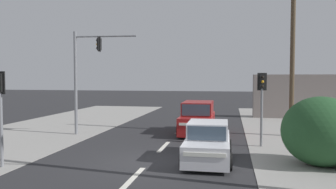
# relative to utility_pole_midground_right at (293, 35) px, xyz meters

# --- Properties ---
(ground_plane) EXTENTS (140.00, 140.00, 0.00)m
(ground_plane) POSITION_rel_utility_pole_midground_right_xyz_m (-6.54, -7.13, -5.74)
(ground_plane) COLOR #28282B
(lane_dash_near) EXTENTS (0.20, 2.40, 0.01)m
(lane_dash_near) POSITION_rel_utility_pole_midground_right_xyz_m (-6.54, -9.13, -5.74)
(lane_dash_near) COLOR silver
(lane_dash_near) RESTS_ON ground
(lane_dash_mid) EXTENTS (0.20, 2.40, 0.01)m
(lane_dash_mid) POSITION_rel_utility_pole_midground_right_xyz_m (-6.54, -4.13, -5.74)
(lane_dash_mid) COLOR silver
(lane_dash_mid) RESTS_ON ground
(lane_dash_far) EXTENTS (0.20, 2.40, 0.01)m
(lane_dash_far) POSITION_rel_utility_pole_midground_right_xyz_m (-6.54, 0.87, -5.74)
(lane_dash_far) COLOR silver
(lane_dash_far) RESTS_ON ground
(kerb_left_verge) EXTENTS (8.00, 40.00, 0.02)m
(kerb_left_verge) POSITION_rel_utility_pole_midground_right_xyz_m (-15.04, -3.13, -5.73)
(kerb_left_verge) COLOR gray
(kerb_left_verge) RESTS_ON ground
(utility_pole_midground_right) EXTENTS (1.80, 0.26, 10.99)m
(utility_pole_midground_right) POSITION_rel_utility_pole_midground_right_xyz_m (0.00, 0.00, 0.00)
(utility_pole_midground_right) COLOR #4C3D2B
(utility_pole_midground_right) RESTS_ON ground
(traffic_signal_mast) EXTENTS (3.69, 0.44, 6.00)m
(traffic_signal_mast) POSITION_rel_utility_pole_midground_right_xyz_m (-11.72, -1.73, -1.91)
(traffic_signal_mast) COLOR slate
(traffic_signal_mast) RESTS_ON ground
(pedestal_signal_right_kerb) EXTENTS (0.44, 0.30, 3.56)m
(pedestal_signal_right_kerb) POSITION_rel_utility_pole_midground_right_xyz_m (-1.92, -3.25, -3.33)
(pedestal_signal_right_kerb) COLOR slate
(pedestal_signal_right_kerb) RESTS_ON ground
(pedestal_signal_left_kerb) EXTENTS (0.44, 0.30, 3.56)m
(pedestal_signal_left_kerb) POSITION_rel_utility_pole_midground_right_xyz_m (-11.69, -8.85, -3.33)
(pedestal_signal_left_kerb) COLOR slate
(pedestal_signal_left_kerb) RESTS_ON ground
(roadside_bush) EXTENTS (3.05, 2.62, 2.63)m
(roadside_bush) POSITION_rel_utility_pole_midground_right_xyz_m (0.09, -6.46, -4.50)
(roadside_bush) COLOR #234C28
(roadside_bush) RESTS_ON ground
(shopfront_wall_far) EXTENTS (12.00, 1.00, 3.60)m
(shopfront_wall_far) POSITION_rel_utility_pole_midground_right_xyz_m (4.46, 8.87, -3.94)
(shopfront_wall_far) COLOR gray
(shopfront_wall_far) RESTS_ON ground
(suv_oncoming_mid) EXTENTS (2.08, 4.55, 1.90)m
(suv_oncoming_mid) POSITION_rel_utility_pole_midground_right_xyz_m (-5.31, 0.01, -4.86)
(suv_oncoming_mid) COLOR maroon
(suv_oncoming_mid) RESTS_ON ground
(sedan_crossing_left) EXTENTS (1.93, 4.26, 1.56)m
(sedan_crossing_left) POSITION_rel_utility_pole_midground_right_xyz_m (-4.27, -6.36, -5.04)
(sedan_crossing_left) COLOR silver
(sedan_crossing_left) RESTS_ON ground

